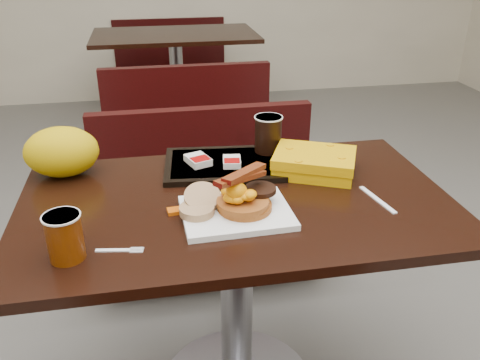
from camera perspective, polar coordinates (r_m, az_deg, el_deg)
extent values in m
cube|color=white|center=(1.32, -0.42, -3.74)|extent=(0.29, 0.23, 0.02)
cylinder|color=#9C4D1A|center=(1.32, 0.54, -2.71)|extent=(0.15, 0.15, 0.03)
cylinder|color=black|center=(1.34, 2.34, -1.09)|extent=(0.09, 0.09, 0.01)
ellipsoid|color=orange|center=(1.29, -0.40, -1.44)|extent=(0.11, 0.09, 0.05)
cylinder|color=#A57D57|center=(1.30, -4.92, -3.44)|extent=(0.11, 0.11, 0.02)
cylinder|color=#A57D57|center=(1.33, -4.30, -2.02)|extent=(0.10, 0.10, 0.06)
cylinder|color=#823404|center=(1.20, -19.28, -6.14)|extent=(0.08, 0.08, 0.11)
cube|color=white|center=(1.45, 15.32, -2.15)|extent=(0.04, 0.16, 0.00)
cube|color=#BB4908|center=(1.35, -7.36, -3.49)|extent=(0.04, 0.04, 0.01)
cube|color=#8C0504|center=(1.43, 1.96, -1.34)|extent=(0.05, 0.04, 0.01)
cube|color=black|center=(1.59, -1.86, 1.78)|extent=(0.39, 0.30, 0.02)
cube|color=silver|center=(1.58, -4.79, 2.26)|extent=(0.09, 0.10, 0.02)
cube|color=silver|center=(1.57, -0.93, 2.10)|extent=(0.06, 0.08, 0.02)
cylinder|color=black|center=(1.65, 3.22, 5.22)|extent=(0.10, 0.10, 0.12)
cube|color=#D09403|center=(1.56, 8.42, 1.96)|extent=(0.30, 0.27, 0.07)
ellipsoid|color=#CCB706|center=(1.61, -19.58, 3.04)|extent=(0.25, 0.20, 0.15)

